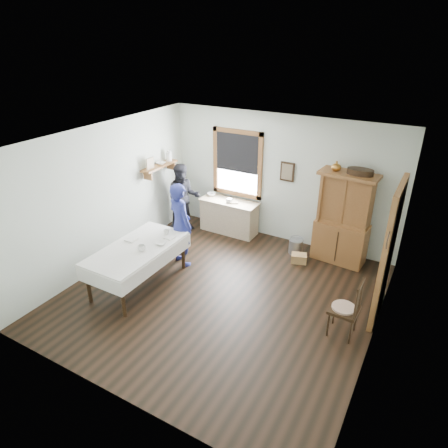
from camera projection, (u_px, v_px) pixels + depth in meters
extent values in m
cube|color=black|center=(221.00, 294.00, 6.95)|extent=(5.00, 5.00, 0.01)
cube|color=silver|center=(221.00, 142.00, 5.77)|extent=(5.00, 5.00, 0.01)
cube|color=silver|center=(280.00, 179.00, 8.32)|extent=(5.00, 0.01, 2.70)
cube|color=silver|center=(108.00, 312.00, 4.41)|extent=(5.00, 0.01, 2.70)
cube|color=silver|center=(105.00, 196.00, 7.47)|extent=(0.01, 5.00, 2.70)
cube|color=silver|center=(385.00, 266.00, 5.26)|extent=(0.01, 5.00, 2.70)
cube|color=white|center=(238.00, 163.00, 8.66)|extent=(1.00, 0.02, 1.30)
cube|color=brown|center=(238.00, 131.00, 8.34)|extent=(1.18, 0.06, 0.09)
cube|color=brown|center=(237.00, 193.00, 8.95)|extent=(1.18, 0.06, 0.09)
cube|color=brown|center=(216.00, 160.00, 8.88)|extent=(0.09, 0.06, 1.48)
cube|color=brown|center=(260.00, 167.00, 8.40)|extent=(0.09, 0.06, 1.48)
cube|color=black|center=(237.00, 153.00, 8.52)|extent=(0.98, 0.03, 0.82)
cube|color=#4F4638|center=(389.00, 257.00, 6.07)|extent=(0.03, 0.90, 2.10)
cube|color=brown|center=(381.00, 272.00, 5.68)|extent=(0.08, 0.12, 2.10)
cube|color=brown|center=(393.00, 242.00, 6.48)|extent=(0.08, 0.12, 2.10)
cube|color=brown|center=(401.00, 188.00, 5.59)|extent=(0.08, 1.14, 0.12)
cube|color=brown|center=(159.00, 166.00, 8.50)|extent=(0.24, 1.00, 0.04)
cube|color=brown|center=(148.00, 176.00, 8.23)|extent=(0.22, 0.03, 0.18)
cube|color=brown|center=(171.00, 165.00, 8.85)|extent=(0.22, 0.03, 0.18)
cube|color=#C6B089|center=(150.00, 164.00, 8.20)|extent=(0.03, 0.22, 0.24)
cylinder|color=white|center=(169.00, 156.00, 8.71)|extent=(0.12, 0.12, 0.22)
cube|color=black|center=(287.00, 172.00, 8.13)|extent=(0.30, 0.04, 0.40)
torus|color=black|center=(390.00, 232.00, 5.35)|extent=(0.01, 0.27, 0.27)
cube|color=#C6B089|center=(229.00, 216.00, 8.98)|extent=(1.32, 0.51, 0.75)
cube|color=brown|center=(343.00, 219.00, 7.62)|extent=(1.11, 0.60, 1.82)
cube|color=white|center=(139.00, 266.00, 7.09)|extent=(1.01, 1.90, 0.76)
cube|color=black|center=(344.00, 307.00, 5.87)|extent=(0.46, 0.46, 0.97)
cube|color=gray|center=(296.00, 246.00, 8.20)|extent=(0.37, 0.37, 0.31)
cube|color=tan|center=(299.00, 258.00, 7.90)|extent=(0.35, 0.30, 0.18)
imported|color=navy|center=(181.00, 228.00, 7.59)|extent=(0.67, 0.57, 1.54)
imported|color=black|center=(184.00, 200.00, 8.94)|extent=(0.89, 0.85, 1.44)
imported|color=white|center=(142.00, 248.00, 6.80)|extent=(0.17, 0.17, 0.10)
imported|color=white|center=(166.00, 232.00, 7.35)|extent=(0.12, 0.12, 0.09)
imported|color=white|center=(161.00, 243.00, 7.01)|extent=(0.21, 0.21, 0.05)
imported|color=#7C6C52|center=(230.00, 201.00, 8.76)|extent=(0.24, 0.26, 0.02)
imported|color=white|center=(212.00, 194.00, 9.09)|extent=(0.21, 0.21, 0.06)
imported|color=white|center=(161.00, 163.00, 8.51)|extent=(0.22, 0.22, 0.05)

